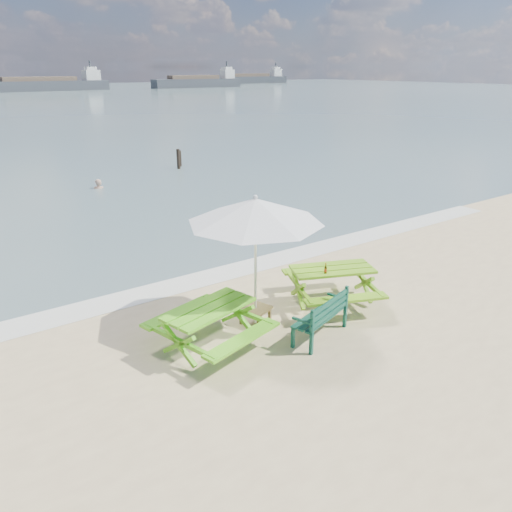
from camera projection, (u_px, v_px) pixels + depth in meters
foam_strip at (220, 274)px, 12.77m from camera, size 22.00×0.90×0.01m
picnic_table_left at (210, 328)px, 9.31m from camera, size 2.19×2.33×0.84m
picnic_table_right at (332, 286)px, 11.08m from camera, size 2.40×2.51×0.85m
park_bench at (320, 324)px, 9.73m from camera, size 1.48×0.87×0.87m
side_table at (255, 315)px, 10.30m from camera, size 0.69×0.69×0.35m
patio_umbrella at (255, 211)px, 9.52m from camera, size 3.46×3.46×2.65m
beer_bottle at (325, 270)px, 10.61m from camera, size 0.06×0.06×0.23m
swimmer at (99, 197)px, 21.96m from camera, size 0.63×0.48×1.57m
mooring_pilings at (179, 161)px, 26.11m from camera, size 0.56×0.76×1.22m
cargo_ships at (104, 83)px, 126.16m from camera, size 134.17×34.34×4.40m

